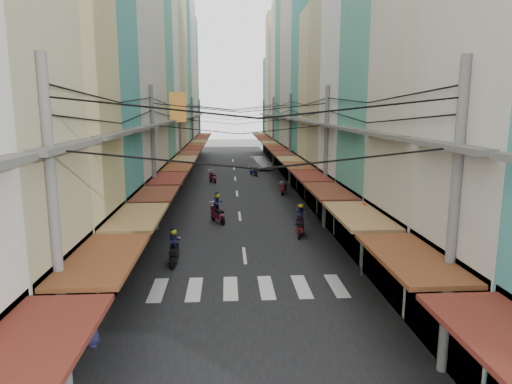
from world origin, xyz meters
name	(u,v)px	position (x,y,z in m)	size (l,w,h in m)	color
ground	(243,243)	(0.00, 0.00, 0.00)	(160.00, 160.00, 0.00)	slate
road	(236,182)	(0.00, 20.00, 0.01)	(10.00, 80.00, 0.02)	black
sidewalk_left	(167,182)	(-6.50, 20.00, 0.03)	(3.00, 80.00, 0.06)	gray
sidewalk_right	(303,181)	(6.50, 20.00, 0.03)	(3.00, 80.00, 0.06)	gray
crosswalk	(248,288)	(0.00, -6.00, 0.03)	(7.55, 2.40, 0.01)	silver
building_row_left	(140,73)	(-7.92, 16.56, 9.78)	(7.80, 67.67, 23.70)	silver
building_row_right	(329,78)	(7.92, 16.45, 9.41)	(7.80, 68.98, 22.59)	teal
utility_poles	(236,112)	(0.00, 15.01, 6.59)	(10.20, 66.13, 8.20)	slate
white_car	(259,169)	(2.89, 29.03, 0.00)	(5.09, 1.99, 1.80)	#BBBABF
bicycle	(381,260)	(6.30, -3.00, 0.00)	(0.56, 1.49, 1.02)	black
moving_scooters	(243,205)	(0.24, 7.16, 0.54)	(7.40, 28.94, 1.91)	black
parked_scooters	(339,262)	(3.92, -4.57, 0.48)	(13.16, 15.23, 1.01)	black
pedestrians	(163,213)	(-4.45, 2.83, 1.05)	(14.20, 25.39, 2.23)	#27202A
market_umbrella	(401,215)	(7.06, -3.18, 2.18)	(2.34, 2.34, 2.47)	#B2B2B7
traffic_sign	(363,222)	(4.78, -4.97, 2.32)	(0.10, 0.69, 3.16)	slate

